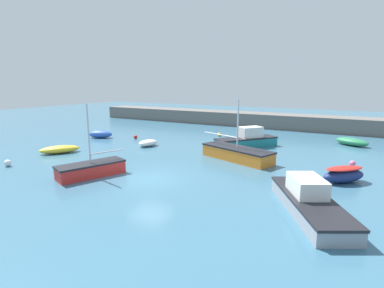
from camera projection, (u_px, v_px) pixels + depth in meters
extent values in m
cube|color=#38667F|center=(150.00, 180.00, 19.20)|extent=(120.00, 120.00, 0.20)
cube|color=#66605B|center=(266.00, 120.00, 41.39)|extent=(54.97, 3.90, 1.88)
ellipsoid|color=#287A4C|center=(352.00, 142.00, 29.21)|extent=(3.48, 2.78, 0.75)
ellipsoid|color=#2D56B7|center=(100.00, 134.00, 33.29)|extent=(2.96, 2.22, 0.82)
cube|color=gray|center=(309.00, 206.00, 14.01)|extent=(4.71, 6.38, 0.64)
cube|color=black|center=(310.00, 199.00, 13.94)|extent=(4.80, 6.50, 0.12)
cube|color=silver|center=(307.00, 187.00, 14.31)|extent=(2.24, 2.51, 0.95)
cube|color=teal|center=(246.00, 143.00, 28.55)|extent=(4.99, 5.80, 0.78)
cube|color=black|center=(246.00, 138.00, 28.46)|extent=(5.09, 5.92, 0.12)
cube|color=silver|center=(250.00, 133.00, 28.53)|extent=(2.33, 2.49, 1.13)
cube|color=red|center=(91.00, 170.00, 19.57)|extent=(2.85, 4.47, 0.77)
cube|color=black|center=(91.00, 164.00, 19.48)|extent=(2.91, 4.56, 0.12)
cylinder|color=silver|center=(89.00, 135.00, 19.10)|extent=(0.11, 0.11, 3.96)
cylinder|color=silver|center=(107.00, 152.00, 20.10)|extent=(0.89, 2.23, 0.08)
cube|color=orange|center=(237.00, 154.00, 23.70)|extent=(6.25, 3.78, 0.89)
cube|color=black|center=(237.00, 148.00, 23.60)|extent=(6.38, 3.85, 0.12)
cylinder|color=silver|center=(238.00, 124.00, 23.22)|extent=(0.13, 0.13, 3.89)
cylinder|color=silver|center=(220.00, 135.00, 24.83)|extent=(3.55, 1.36, 0.10)
ellipsoid|color=yellow|center=(60.00, 149.00, 26.03)|extent=(2.89, 3.46, 0.65)
ellipsoid|color=navy|center=(344.00, 176.00, 18.31)|extent=(2.77, 2.81, 0.83)
ellipsoid|color=red|center=(344.00, 169.00, 18.22)|extent=(2.50, 2.52, 0.24)
ellipsoid|color=white|center=(148.00, 143.00, 28.86)|extent=(1.63, 2.28, 0.64)
sphere|color=yellow|center=(219.00, 134.00, 34.22)|extent=(0.43, 0.43, 0.43)
sphere|color=red|center=(135.00, 137.00, 32.73)|extent=(0.41, 0.41, 0.41)
sphere|color=#EA668C|center=(353.00, 164.00, 21.88)|extent=(0.43, 0.43, 0.43)
sphere|color=white|center=(8.00, 163.00, 21.88)|extent=(0.49, 0.49, 0.49)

